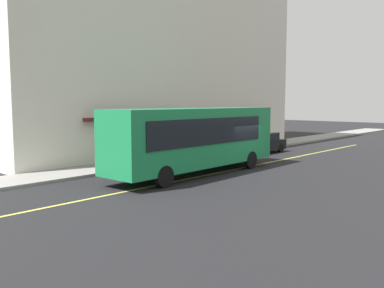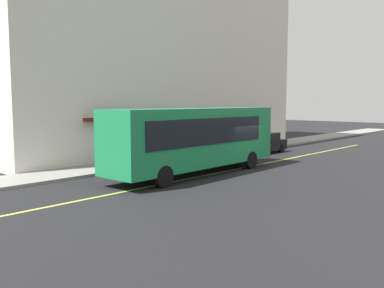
% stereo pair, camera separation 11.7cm
% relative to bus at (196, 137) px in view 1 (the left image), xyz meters
% --- Properties ---
extents(ground, '(120.00, 120.00, 0.00)m').
position_rel_bus_xyz_m(ground, '(2.93, -0.59, -1.99)').
color(ground, black).
extents(sidewalk, '(80.00, 2.90, 0.15)m').
position_rel_bus_xyz_m(sidewalk, '(2.93, 4.87, -1.91)').
color(sidewalk, gray).
rests_on(sidewalk, ground).
extents(lane_centre_stripe, '(36.00, 0.16, 0.01)m').
position_rel_bus_xyz_m(lane_centre_stripe, '(2.93, -0.59, -1.98)').
color(lane_centre_stripe, '#D8D14C').
rests_on(lane_centre_stripe, ground).
extents(storefront_building, '(27.19, 9.97, 15.78)m').
position_rel_bus_xyz_m(storefront_building, '(6.72, 11.00, 5.89)').
color(storefront_building, silver).
rests_on(storefront_building, ground).
extents(bus, '(11.18, 2.79, 3.50)m').
position_rel_bus_xyz_m(bus, '(0.00, 0.00, 0.00)').
color(bus, '#197F47').
rests_on(bus, ground).
extents(traffic_light, '(0.30, 0.52, 3.20)m').
position_rel_bus_xyz_m(traffic_light, '(3.49, 4.24, 0.55)').
color(traffic_light, '#2D2D33').
rests_on(traffic_light, sidewalk).
extents(car_black, '(4.31, 1.88, 1.52)m').
position_rel_bus_xyz_m(car_black, '(10.08, 2.42, -1.24)').
color(car_black, black).
rests_on(car_black, ground).
extents(pedestrian_waiting, '(0.34, 0.34, 1.86)m').
position_rel_bus_xyz_m(pedestrian_waiting, '(9.44, 5.46, -0.71)').
color(pedestrian_waiting, black).
rests_on(pedestrian_waiting, sidewalk).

